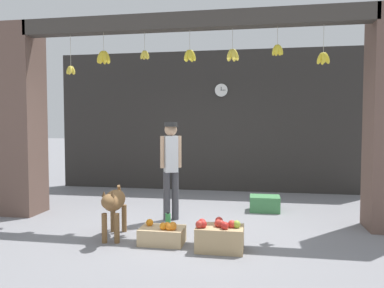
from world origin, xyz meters
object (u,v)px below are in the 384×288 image
water_bottle (168,222)px  shopkeeper (171,163)px  fruit_crate_oranges (163,234)px  fruit_crate_apples (220,237)px  dog (114,203)px  wall_clock (221,90)px  produce_box_green (265,204)px

water_bottle → shopkeeper: bearing=99.2°
fruit_crate_oranges → fruit_crate_apples: fruit_crate_apples is taller
dog → water_bottle: 0.85m
water_bottle → dog: bearing=-145.3°
fruit_crate_oranges → water_bottle: bearing=96.4°
shopkeeper → fruit_crate_apples: shopkeeper is taller
fruit_crate_apples → water_bottle: fruit_crate_apples is taller
fruit_crate_oranges → wall_clock: wall_clock is taller
fruit_crate_oranges → water_bottle: size_ratio=2.03×
dog → produce_box_green: (2.03, 1.91, -0.34)m
wall_clock → fruit_crate_oranges: bearing=-95.6°
shopkeeper → water_bottle: (0.10, -0.62, -0.78)m
produce_box_green → water_bottle: bearing=-133.4°
dog → fruit_crate_oranges: dog is taller
produce_box_green → dog: bearing=-136.7°
dog → produce_box_green: bearing=123.8°
shopkeeper → wall_clock: 3.06m
dog → fruit_crate_apples: size_ratio=1.69×
shopkeeper → produce_box_green: size_ratio=3.02×
shopkeeper → dog: bearing=35.9°
produce_box_green → fruit_crate_oranges: bearing=-123.1°
shopkeeper → fruit_crate_apples: 1.76m
shopkeeper → fruit_crate_oranges: size_ratio=2.78×
fruit_crate_oranges → water_bottle: fruit_crate_oranges is taller
fruit_crate_apples → produce_box_green: size_ratio=1.11×
water_bottle → wall_clock: (0.44, 3.30, 2.15)m
shopkeeper → water_bottle: shopkeeper is taller
shopkeeper → produce_box_green: 1.88m
fruit_crate_oranges → produce_box_green: (1.33, 2.03, 0.01)m
dog → fruit_crate_apples: bearing=70.7°
shopkeeper → fruit_crate_oranges: bearing=70.7°
shopkeeper → fruit_crate_oranges: 1.43m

